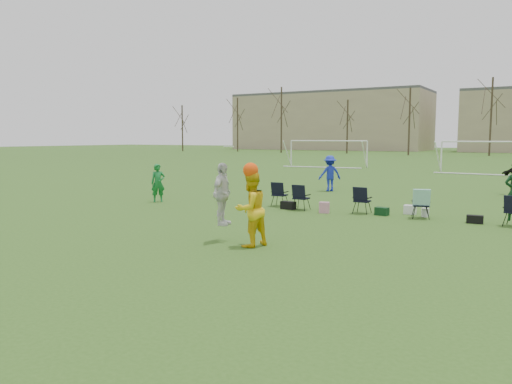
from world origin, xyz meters
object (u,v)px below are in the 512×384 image
Objects in this scene: center_contest at (241,203)px; goal_left at (328,146)px; fielder_green_near at (158,183)px; fielder_blue at (330,173)px; goal_mid at (492,148)px.

center_contest is 0.34× the size of goal_left.
fielder_green_near is 9.27m from center_contest.
fielder_blue is 13.42m from center_contest.
fielder_green_near is 0.22× the size of goal_left.
fielder_blue is 0.72× the size of center_contest.
fielder_green_near is at bearing 144.56° from center_contest.
center_contest reaches higher than goal_mid.
goal_left is (-8.21, 19.62, 1.02)m from fielder_blue.
fielder_green_near is 27.60m from goal_left.
fielder_blue is (4.61, 7.72, 0.10)m from fielder_green_near.
goal_left is at bearing 48.12° from fielder_green_near.
fielder_green_near is 27.41m from goal_mid.
goal_left reaches higher than fielder_blue.
center_contest is 0.34× the size of goal_mid.
goal_left is at bearing -111.01° from fielder_blue.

